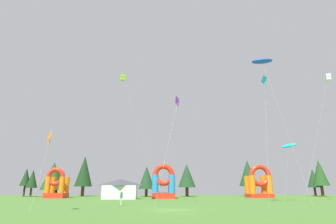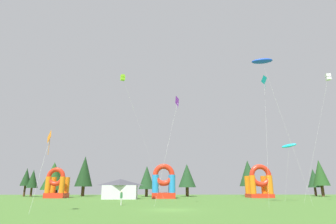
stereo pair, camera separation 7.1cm
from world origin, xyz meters
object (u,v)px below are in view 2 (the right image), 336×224
Objects in this scene: person_far_side at (121,197)px; festival_tent at (120,189)px; kite_blue_parafoil at (262,61)px; inflatable_yellow_castle at (164,185)px; kite_lime_box at (123,78)px; kite_cyan_parafoil at (289,146)px; inflatable_blue_arch at (57,186)px; kite_white_box at (328,77)px; inflatable_red_slide at (259,185)px; kite_purple_diamond at (178,102)px; kite_orange_diamond at (51,138)px; kite_teal_diamond at (265,81)px.

festival_tent is (-2.93, 18.90, 0.83)m from person_far_side.
kite_blue_parafoil is 2.95× the size of inflatable_yellow_castle.
kite_lime_box reaches higher than kite_blue_parafoil.
festival_tent is at bearing -1.89° from person_far_side.
kite_cyan_parafoil reaches higher than inflatable_blue_arch.
kite_lime_box reaches higher than inflatable_blue_arch.
kite_white_box is 12.65m from kite_cyan_parafoil.
inflatable_red_slide is at bearing 0.80° from inflatable_blue_arch.
inflatable_blue_arch is 23.25m from inflatable_yellow_castle.
kite_lime_box is at bearing 145.09° from kite_purple_diamond.
kite_white_box is at bearing 20.05° from kite_orange_diamond.
inflatable_blue_arch is (-17.47, 24.61, 1.34)m from person_far_side.
kite_lime_box is 11.51× the size of person_far_side.
kite_teal_diamond is (-10.30, 0.11, -0.66)m from kite_white_box.
kite_lime_box is at bearing 161.92° from kite_blue_parafoil.
person_far_side is 0.27× the size of festival_tent.
person_far_side is 0.28× the size of inflatable_blue_arch.
inflatable_red_slide is (0.46, 17.16, -6.15)m from kite_cyan_parafoil.
inflatable_blue_arch is at bearing 173.57° from inflatable_yellow_castle.
kite_white_box is at bearing 7.50° from kite_purple_diamond.
kite_purple_diamond is at bearing 176.71° from kite_blue_parafoil.
inflatable_red_slide is at bearing 11.97° from festival_tent.
inflatable_blue_arch is 15.63m from festival_tent.
person_far_side is 36.96m from inflatable_red_slide.
kite_teal_diamond is 3.04× the size of inflatable_blue_arch.
festival_tent is at bearing 159.81° from kite_cyan_parafoil.
festival_tent is (-29.89, -6.34, -0.90)m from inflatable_red_slide.
kite_orange_diamond is 1.03× the size of inflatable_red_slide.
festival_tent reaches higher than person_far_side.
kite_orange_diamond is 37.12m from kite_cyan_parafoil.
kite_purple_diamond is at bearing -157.21° from kite_cyan_parafoil.
kite_lime_box is at bearing -48.82° from inflatable_blue_arch.
kite_teal_diamond is (1.79, 4.04, -1.46)m from kite_blue_parafoil.
kite_teal_diamond is 28.11m from person_far_side.
inflatable_yellow_castle is at bearing 65.53° from kite_lime_box.
person_far_side is at bearing 61.56° from kite_orange_diamond.
kite_purple_diamond reaches higher than kite_cyan_parafoil.
kite_lime_box is at bearing 174.81° from kite_white_box.
festival_tent is (-34.89, 15.58, -17.41)m from kite_white_box.
kite_white_box is 2.78× the size of inflatable_red_slide.
kite_purple_diamond is at bearing -100.03° from person_far_side.
inflatable_yellow_castle is (-20.86, 13.93, -6.34)m from kite_cyan_parafoil.
kite_orange_diamond is at bearing -109.16° from inflatable_yellow_castle.
person_far_side is 0.25× the size of inflatable_red_slide.
kite_purple_diamond is 2.10× the size of inflatable_yellow_castle.
inflatable_blue_arch is (-37.33, 25.23, -17.70)m from kite_blue_parafoil.
festival_tent is (-29.43, 10.82, -7.05)m from kite_cyan_parafoil.
kite_teal_diamond is 2.70× the size of inflatable_red_slide.
kite_purple_diamond is 1.98× the size of kite_orange_diamond.
kite_cyan_parafoil is 47.42m from inflatable_blue_arch.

